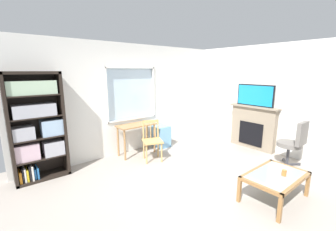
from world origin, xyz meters
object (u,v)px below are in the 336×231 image
object	(u,v)px
bookshelf	(37,125)
office_chair	(294,142)
wooden_chair	(152,140)
tv	(255,95)
desk_under_window	(136,130)
sippy_cup	(284,173)
fireplace	(253,127)
plastic_drawer_unit	(161,136)
coffee_table	(275,178)

from	to	relation	value
bookshelf	office_chair	xyz separation A→B (m)	(4.14, -2.81, -0.47)
wooden_chair	tv	world-z (taller)	tv
desk_under_window	sippy_cup	world-z (taller)	desk_under_window
office_chair	sippy_cup	size ratio (longest dim) A/B	11.11
tv	desk_under_window	bearing A→B (deg)	149.02
fireplace	tv	xyz separation A→B (m)	(-0.02, 0.00, 0.82)
plastic_drawer_unit	fireplace	distance (m)	2.40
plastic_drawer_unit	tv	xyz separation A→B (m)	(1.76, -1.58, 1.10)
desk_under_window	plastic_drawer_unit	xyz separation A→B (m)	(0.79, 0.05, -0.33)
wooden_chair	office_chair	distance (m)	2.98
wooden_chair	tv	bearing A→B (deg)	-22.40
fireplace	tv	distance (m)	0.82
bookshelf	tv	world-z (taller)	bookshelf
bookshelf	office_chair	world-z (taller)	bookshelf
tv	office_chair	distance (m)	1.50
fireplace	bookshelf	bearing A→B (deg)	160.34
wooden_chair	sippy_cup	size ratio (longest dim) A/B	10.00
plastic_drawer_unit	office_chair	size ratio (longest dim) A/B	0.57
bookshelf	sippy_cup	xyz separation A→B (m)	(2.75, -3.21, -0.56)
fireplace	tv	size ratio (longest dim) A/B	1.32
fireplace	office_chair	world-z (taller)	fireplace
plastic_drawer_unit	office_chair	distance (m)	3.07
office_chair	coffee_table	xyz separation A→B (m)	(-1.45, -0.31, -0.19)
wooden_chair	plastic_drawer_unit	world-z (taller)	wooden_chair
wooden_chair	fireplace	xyz separation A→B (m)	(2.49, -1.02, 0.10)
wooden_chair	fireplace	distance (m)	2.69
tv	wooden_chair	bearing A→B (deg)	157.60
bookshelf	fireplace	size ratio (longest dim) A/B	1.57
bookshelf	desk_under_window	xyz separation A→B (m)	(2.02, -0.11, -0.41)
desk_under_window	wooden_chair	world-z (taller)	wooden_chair
wooden_chair	sippy_cup	world-z (taller)	wooden_chair
coffee_table	desk_under_window	bearing A→B (deg)	102.47
office_chair	sippy_cup	xyz separation A→B (m)	(-1.39, -0.41, -0.09)
sippy_cup	desk_under_window	bearing A→B (deg)	103.15
bookshelf	tv	xyz separation A→B (m)	(4.58, -1.64, 0.36)
sippy_cup	fireplace	bearing A→B (deg)	40.42
bookshelf	desk_under_window	size ratio (longest dim) A/B	2.16
bookshelf	wooden_chair	size ratio (longest dim) A/B	2.21
plastic_drawer_unit	tv	bearing A→B (deg)	-41.92
wooden_chair	fireplace	size ratio (longest dim) A/B	0.71
wooden_chair	office_chair	size ratio (longest dim) A/B	0.90
desk_under_window	fireplace	size ratio (longest dim) A/B	0.73
bookshelf	desk_under_window	world-z (taller)	bookshelf
bookshelf	wooden_chair	bearing A→B (deg)	-16.48
desk_under_window	office_chair	xyz separation A→B (m)	(2.12, -2.70, -0.05)
plastic_drawer_unit	coffee_table	xyz separation A→B (m)	(-0.13, -3.06, 0.08)
desk_under_window	fireplace	xyz separation A→B (m)	(2.57, -1.53, -0.05)
fireplace	coffee_table	size ratio (longest dim) A/B	1.22
wooden_chair	plastic_drawer_unit	size ratio (longest dim) A/B	1.59
plastic_drawer_unit	office_chair	xyz separation A→B (m)	(1.33, -2.75, 0.27)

